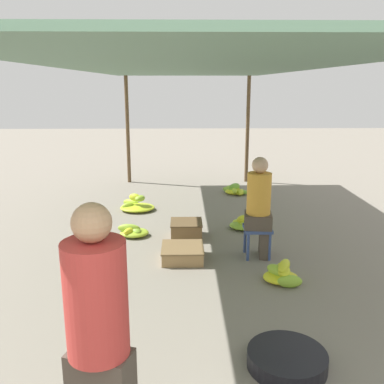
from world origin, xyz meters
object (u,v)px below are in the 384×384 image
object	(u,v)px
stool	(257,233)
banana_pile_right_1	(282,274)
banana_pile_left_1	(136,206)
crate_near	(183,253)
crate_mid	(186,229)
banana_pile_right_0	(246,224)
vendor_foreground	(99,338)
basin_black	(287,360)
vendor_seated	(260,206)
banana_pile_right_2	(235,190)
banana_pile_left_0	(133,231)

from	to	relation	value
stool	banana_pile_right_1	bearing A→B (deg)	-77.43
banana_pile_left_1	crate_near	bearing A→B (deg)	-69.68
crate_near	crate_mid	xyz separation A→B (m)	(0.06, 0.82, 0.03)
banana_pile_left_1	banana_pile_right_0	distance (m)	2.07
stool	banana_pile_right_1	size ratio (longest dim) A/B	0.94
crate_near	crate_mid	bearing A→B (deg)	86.13
vendor_foreground	crate_mid	bearing A→B (deg)	82.39
stool	basin_black	world-z (taller)	stool
banana_pile_right_0	banana_pile_right_1	world-z (taller)	banana_pile_right_1
stool	basin_black	xyz separation A→B (m)	(-0.14, -2.22, -0.26)
vendor_foreground	basin_black	xyz separation A→B (m)	(1.27, 0.85, -0.76)
vendor_seated	banana_pile_right_0	size ratio (longest dim) A/B	2.34
banana_pile_right_2	crate_near	bearing A→B (deg)	-107.76
banana_pile_right_0	crate_near	distance (m)	1.52
basin_black	banana_pile_left_1	xyz separation A→B (m)	(-1.63, 4.35, 0.02)
vendor_foreground	crate_near	xyz separation A→B (m)	(0.45, 2.99, -0.74)
stool	banana_pile_right_2	size ratio (longest dim) A/B	0.70
vendor_foreground	stool	distance (m)	3.41
banana_pile_right_0	banana_pile_right_2	size ratio (longest dim) A/B	0.98
stool	vendor_foreground	bearing A→B (deg)	-114.65
banana_pile_right_0	crate_mid	size ratio (longest dim) A/B	1.22
banana_pile_right_1	banana_pile_right_2	world-z (taller)	banana_pile_right_1
banana_pile_right_1	banana_pile_right_2	xyz separation A→B (m)	(-0.05, 3.97, -0.02)
stool	crate_mid	size ratio (longest dim) A/B	0.87
stool	banana_pile_right_1	xyz separation A→B (m)	(0.16, -0.73, -0.23)
vendor_foreground	banana_pile_right_2	xyz separation A→B (m)	(1.52, 6.31, -0.75)
basin_black	banana_pile_left_0	size ratio (longest dim) A/B	1.37
vendor_foreground	banana_pile_right_1	world-z (taller)	vendor_foreground
crate_near	basin_black	bearing A→B (deg)	-69.14
banana_pile_right_0	banana_pile_right_2	bearing A→B (deg)	87.55
vendor_foreground	banana_pile_left_0	xyz separation A→B (m)	(-0.27, 3.87, -0.75)
basin_black	banana_pile_right_0	xyz separation A→B (m)	(0.16, 3.30, 0.01)
crate_mid	crate_near	bearing A→B (deg)	-93.87
stool	banana_pile_right_2	bearing A→B (deg)	88.07
banana_pile_left_0	banana_pile_right_0	bearing A→B (deg)	9.34
banana_pile_right_1	vendor_foreground	bearing A→B (deg)	-123.87
banana_pile_left_0	basin_black	bearing A→B (deg)	-63.07
basin_black	crate_near	xyz separation A→B (m)	(-0.82, 2.14, 0.02)
vendor_seated	banana_pile_right_2	world-z (taller)	vendor_seated
stool	crate_mid	bearing A→B (deg)	140.62
basin_black	banana_pile_left_1	world-z (taller)	banana_pile_left_1
stool	banana_pile_right_0	bearing A→B (deg)	89.11
basin_black	banana_pile_left_0	bearing A→B (deg)	116.93
stool	banana_pile_left_1	xyz separation A→B (m)	(-1.77, 2.13, -0.24)
banana_pile_right_1	crate_mid	distance (m)	1.81
vendor_foreground	banana_pile_left_0	world-z (taller)	vendor_foreground
basin_black	banana_pile_right_1	size ratio (longest dim) A/B	1.49
vendor_seated	banana_pile_right_2	xyz separation A→B (m)	(0.09, 3.24, -0.60)
vendor_foreground	banana_pile_right_2	bearing A→B (deg)	76.48
banana_pile_left_0	banana_pile_left_1	world-z (taller)	banana_pile_left_1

